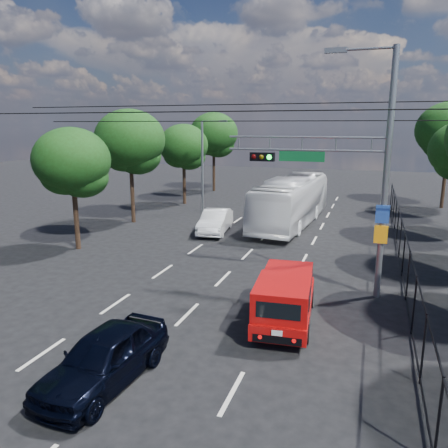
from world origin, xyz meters
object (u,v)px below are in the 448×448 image
at_px(red_pickup, 285,297).
at_px(white_bus, 291,201).
at_px(navy_hatchback, 104,357).
at_px(signal_mast, 353,164).
at_px(white_van, 215,221).

xyz_separation_m(red_pickup, white_bus, (-2.60, 15.41, 0.67)).
distance_m(red_pickup, navy_hatchback, 6.40).
bearing_deg(white_bus, red_pickup, -76.41).
distance_m(signal_mast, navy_hatchback, 11.25).
relative_size(signal_mast, red_pickup, 1.92).
xyz_separation_m(red_pickup, navy_hatchback, (-3.81, -5.14, -0.22)).
distance_m(signal_mast, red_pickup, 5.82).
bearing_deg(white_bus, white_van, -132.83).
height_order(signal_mast, white_bus, signal_mast).
height_order(signal_mast, navy_hatchback, signal_mast).
bearing_deg(navy_hatchback, signal_mast, 61.37).
relative_size(red_pickup, white_van, 1.12).
xyz_separation_m(signal_mast, white_van, (-8.56, 8.02, -4.51)).
height_order(red_pickup, navy_hatchback, red_pickup).
xyz_separation_m(white_bus, white_van, (-4.15, -3.89, -0.90)).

